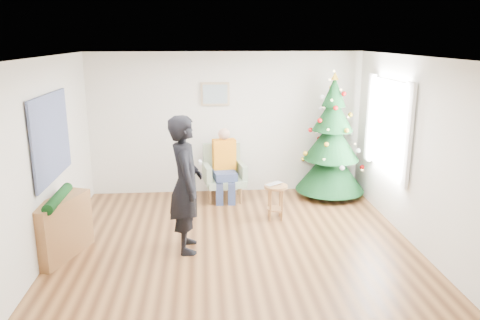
{
  "coord_description": "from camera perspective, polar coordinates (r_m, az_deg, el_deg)",
  "views": [
    {
      "loc": [
        -0.43,
        -6.0,
        2.85
      ],
      "look_at": [
        0.1,
        0.6,
        1.1
      ],
      "focal_mm": 35.0,
      "sensor_mm": 36.0,
      "label": 1
    }
  ],
  "objects": [
    {
      "name": "framed_picture",
      "position": [
        8.53,
        -3.05,
        8.04
      ],
      "size": [
        0.52,
        0.05,
        0.42
      ],
      "color": "tan",
      "rests_on": "wall_back"
    },
    {
      "name": "seated_person",
      "position": [
        8.32,
        -1.9,
        -0.5
      ],
      "size": [
        0.44,
        0.61,
        1.29
      ],
      "rotation": [
        0.0,
        0.0,
        0.15
      ],
      "color": "navy",
      "rests_on": "armchair"
    },
    {
      "name": "standing_man",
      "position": [
        6.3,
        -6.62,
        -2.97
      ],
      "size": [
        0.5,
        0.72,
        1.87
      ],
      "primitive_type": "imported",
      "rotation": [
        0.0,
        0.0,
        1.65
      ],
      "color": "black",
      "rests_on": "floor"
    },
    {
      "name": "wall_front",
      "position": [
        3.85,
        2.26,
        -8.89
      ],
      "size": [
        5.0,
        0.0,
        5.0
      ],
      "primitive_type": "plane",
      "rotation": [
        -1.57,
        0.0,
        0.0
      ],
      "color": "silver",
      "rests_on": "floor"
    },
    {
      "name": "tapestry",
      "position": [
        6.75,
        -22.03,
        2.6
      ],
      "size": [
        0.03,
        1.5,
        1.15
      ],
      "primitive_type": "cube",
      "color": "black",
      "rests_on": "wall_left"
    },
    {
      "name": "wall_left",
      "position": [
        6.53,
        -22.9,
        -0.11
      ],
      "size": [
        0.0,
        5.0,
        5.0
      ],
      "primitive_type": "plane",
      "rotation": [
        1.57,
        0.0,
        1.57
      ],
      "color": "silver",
      "rests_on": "floor"
    },
    {
      "name": "wall_right",
      "position": [
        6.86,
        20.85,
        0.75
      ],
      "size": [
        0.0,
        5.0,
        5.0
      ],
      "primitive_type": "plane",
      "rotation": [
        1.57,
        0.0,
        -1.57
      ],
      "color": "silver",
      "rests_on": "floor"
    },
    {
      "name": "game_controller",
      "position": [
        6.18,
        -4.87,
        -0.26
      ],
      "size": [
        0.05,
        0.13,
        0.04
      ],
      "primitive_type": "cube",
      "rotation": [
        0.0,
        0.0,
        0.08
      ],
      "color": "white",
      "rests_on": "standing_man"
    },
    {
      "name": "console",
      "position": [
        6.68,
        -20.96,
        -7.76
      ],
      "size": [
        0.62,
        1.04,
        0.8
      ],
      "primitive_type": "cube",
      "rotation": [
        0.0,
        0.0,
        -0.35
      ],
      "color": "brown",
      "rests_on": "floor"
    },
    {
      "name": "laptop",
      "position": [
        7.46,
        4.39,
        -3.02
      ],
      "size": [
        0.36,
        0.35,
        0.02
      ],
      "primitive_type": "imported",
      "rotation": [
        0.0,
        0.0,
        0.66
      ],
      "color": "silver",
      "rests_on": "stool"
    },
    {
      "name": "ceiling",
      "position": [
        6.02,
        -0.5,
        12.42
      ],
      "size": [
        5.0,
        5.0,
        0.0
      ],
      "primitive_type": "plane",
      "rotation": [
        3.14,
        0.0,
        0.0
      ],
      "color": "white",
      "rests_on": "wall_back"
    },
    {
      "name": "wall_back",
      "position": [
        8.65,
        -1.68,
        4.47
      ],
      "size": [
        5.0,
        0.0,
        5.0
      ],
      "primitive_type": "plane",
      "rotation": [
        1.57,
        0.0,
        0.0
      ],
      "color": "silver",
      "rests_on": "floor"
    },
    {
      "name": "stool",
      "position": [
        7.55,
        4.35,
        -5.09
      ],
      "size": [
        0.37,
        0.37,
        0.56
      ],
      "rotation": [
        0.0,
        0.0,
        0.32
      ],
      "color": "brown",
      "rests_on": "floor"
    },
    {
      "name": "floor",
      "position": [
        6.66,
        -0.45,
        -10.54
      ],
      "size": [
        5.0,
        5.0,
        0.0
      ],
      "primitive_type": "plane",
      "color": "brown",
      "rests_on": "ground"
    },
    {
      "name": "window_panel",
      "position": [
        7.7,
        17.66,
        4.0
      ],
      "size": [
        0.04,
        1.3,
        1.4
      ],
      "primitive_type": "cube",
      "color": "white",
      "rests_on": "wall_right"
    },
    {
      "name": "curtains",
      "position": [
        7.69,
        17.45,
        4.0
      ],
      "size": [
        0.05,
        1.75,
        1.5
      ],
      "color": "white",
      "rests_on": "wall_right"
    },
    {
      "name": "armchair",
      "position": [
        8.45,
        -1.96,
        -2.36
      ],
      "size": [
        0.8,
        0.75,
        0.98
      ],
      "rotation": [
        0.0,
        0.0,
        0.15
      ],
      "color": "gray",
      "rests_on": "floor"
    },
    {
      "name": "garland",
      "position": [
        6.53,
        -21.3,
        -4.34
      ],
      "size": [
        0.14,
        0.9,
        0.14
      ],
      "primitive_type": "cylinder",
      "rotation": [
        1.57,
        0.0,
        0.0
      ],
      "color": "black",
      "rests_on": "console"
    },
    {
      "name": "christmas_tree",
      "position": [
        8.59,
        11.12,
        2.19
      ],
      "size": [
        1.25,
        1.25,
        2.26
      ],
      "rotation": [
        0.0,
        0.0,
        -0.2
      ],
      "color": "#3F2816",
      "rests_on": "floor"
    }
  ]
}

